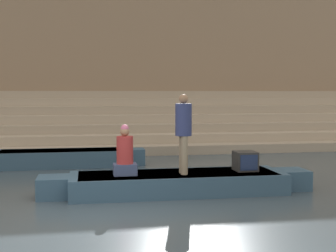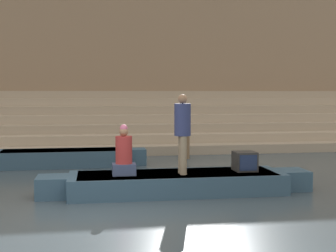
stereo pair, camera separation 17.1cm
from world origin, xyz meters
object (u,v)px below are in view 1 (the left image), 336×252
object	(u,v)px
tv_set	(245,161)
mooring_post	(185,142)
rowboat_main	(178,182)
person_standing	(183,128)
person_rowing	(125,155)
moored_boat_shore	(61,158)

from	to	relation	value
tv_set	mooring_post	distance (m)	4.97
rowboat_main	mooring_post	bearing A→B (deg)	74.17
rowboat_main	person_standing	xyz separation A→B (m)	(0.09, -0.13, 1.14)
person_rowing	mooring_post	world-z (taller)	person_rowing
moored_boat_shore	mooring_post	bearing A→B (deg)	19.11
rowboat_main	mooring_post	world-z (taller)	mooring_post
person_standing	tv_set	world-z (taller)	person_standing
moored_boat_shore	mooring_post	distance (m)	3.93
tv_set	moored_boat_shore	bearing A→B (deg)	139.37
person_rowing	tv_set	size ratio (longest dim) A/B	2.15
person_rowing	moored_boat_shore	size ratio (longest dim) A/B	0.22
tv_set	person_rowing	bearing A→B (deg)	-174.48
rowboat_main	person_standing	size ratio (longest dim) A/B	3.48
person_rowing	mooring_post	bearing A→B (deg)	53.43
rowboat_main	moored_boat_shore	bearing A→B (deg)	120.49
tv_set	rowboat_main	bearing A→B (deg)	-174.76
mooring_post	moored_boat_shore	bearing A→B (deg)	-165.32
person_standing	person_rowing	xyz separation A→B (m)	(-1.20, 0.08, -0.53)
rowboat_main	person_standing	bearing A→B (deg)	-56.03
person_standing	tv_set	bearing A→B (deg)	3.43
person_standing	moored_boat_shore	distance (m)	5.06
moored_boat_shore	mooring_post	size ratio (longest dim) A/B	4.44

